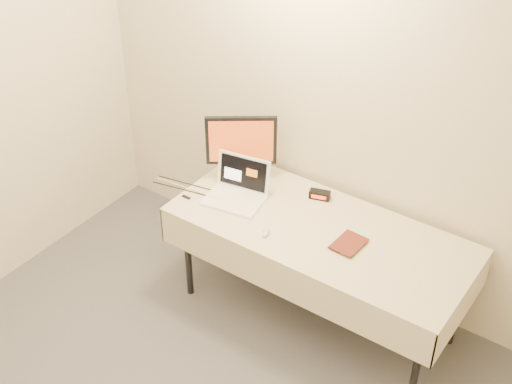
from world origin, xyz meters
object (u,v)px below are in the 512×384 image
Objects in this scene: book at (338,226)px; monitor at (241,144)px; laptop at (238,189)px; table at (320,236)px.

monitor is at bearing 170.02° from book.
laptop is 0.74m from book.
monitor is 2.23× the size of book.
book is at bearing -10.96° from laptop.
laptop is at bearing -177.85° from table.
table is at bearing -7.58° from laptop.
book is (0.74, -0.02, 0.04)m from laptop.
laptop is at bearing -96.59° from monitor.
book is (0.14, -0.04, 0.17)m from table.
laptop is 1.93× the size of book.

